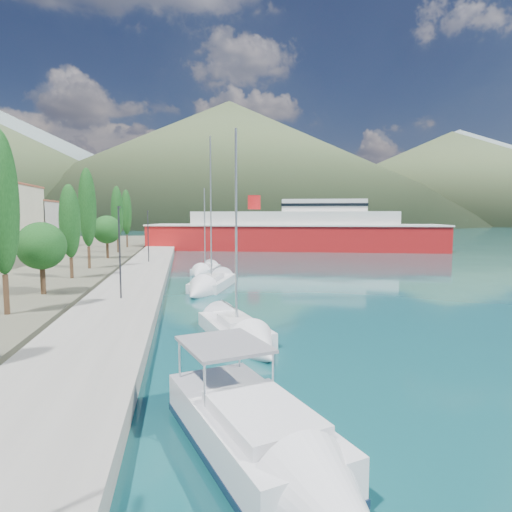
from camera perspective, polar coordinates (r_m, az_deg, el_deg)
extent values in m
plane|color=#11474B|center=(134.83, -7.59, 2.65)|extent=(1400.00, 1400.00, 0.00)
cube|color=gray|center=(41.22, -15.33, -2.96)|extent=(5.00, 88.00, 0.80)
cone|color=slate|center=(704.76, -2.74, 12.16)|extent=(760.00, 760.00, 180.00)
cone|color=slate|center=(749.87, 25.29, 9.71)|extent=(640.00, 640.00, 140.00)
cone|color=#405030|center=(420.16, -3.54, 12.34)|extent=(480.00, 480.00, 115.00)
cone|color=#405030|center=(476.83, 24.49, 9.53)|extent=(420.00, 420.00, 90.00)
cube|color=beige|center=(85.06, -28.32, 3.68)|extent=(9.00, 10.00, 8.00)
cube|color=#9E5138|center=(85.08, -28.45, 6.48)|extent=(9.20, 10.20, 0.30)
cylinder|color=#47301E|center=(27.85, -30.34, -4.45)|extent=(0.30, 0.30, 2.26)
ellipsoid|color=#164718|center=(27.52, -30.85, 6.17)|extent=(1.80, 1.80, 8.02)
cylinder|color=#47301E|center=(33.84, -26.53, -2.81)|extent=(0.36, 0.36, 2.09)
sphere|color=#164718|center=(33.61, -26.70, 1.22)|extent=(3.35, 3.35, 3.35)
cylinder|color=#47301E|center=(41.41, -23.37, -1.47)|extent=(0.30, 0.30, 1.83)
ellipsoid|color=#164718|center=(41.16, -23.59, 4.30)|extent=(1.80, 1.80, 6.50)
cylinder|color=#47301E|center=(48.44, -21.36, -0.18)|extent=(0.30, 0.30, 2.32)
ellipsoid|color=#164718|center=(48.26, -21.57, 6.05)|extent=(1.80, 1.80, 8.21)
cylinder|color=#47301E|center=(59.39, -19.19, 0.83)|extent=(0.36, 0.36, 2.29)
sphere|color=#164718|center=(59.25, -19.27, 3.35)|extent=(3.67, 3.67, 3.67)
cylinder|color=#47301E|center=(68.50, -17.92, 1.39)|extent=(0.30, 0.30, 2.21)
ellipsoid|color=#164718|center=(68.37, -18.04, 5.61)|extent=(1.80, 1.80, 7.85)
cylinder|color=#47301E|center=(79.16, -16.81, 1.93)|extent=(0.30, 0.30, 2.24)
ellipsoid|color=#164718|center=(79.04, -16.91, 5.61)|extent=(1.80, 1.80, 7.93)
cylinder|color=#2D2D33|center=(29.36, -17.72, 0.38)|extent=(0.12, 0.12, 6.00)
cube|color=#2D2D33|center=(29.52, -17.81, 6.23)|extent=(0.15, 0.50, 0.12)
cylinder|color=#2D2D33|center=(52.38, -14.19, 2.54)|extent=(0.12, 0.12, 6.00)
cube|color=#2D2D33|center=(52.58, -14.24, 5.82)|extent=(0.15, 0.50, 0.12)
cube|color=#101E34|center=(12.38, -0.96, -25.04)|extent=(3.89, 6.44, 0.68)
cube|color=silver|center=(12.00, -0.97, -21.84)|extent=(4.22, 6.81, 1.07)
cube|color=#101E34|center=(12.23, -0.97, -23.86)|extent=(4.29, 6.90, 0.21)
cube|color=silver|center=(11.08, 0.84, -20.37)|extent=(2.81, 3.54, 0.39)
cube|color=slate|center=(12.80, -4.30, -11.66)|extent=(2.87, 3.16, 0.10)
cube|color=silver|center=(22.65, -2.92, -9.90)|extent=(3.52, 6.17, 0.93)
cube|color=silver|center=(22.14, -2.61, -8.61)|extent=(1.87, 2.56, 0.36)
cylinder|color=silver|center=(21.50, -2.66, 3.76)|extent=(0.12, 0.12, 9.80)
cone|color=silver|center=(19.32, 0.69, -12.61)|extent=(2.88, 3.14, 2.37)
cube|color=silver|center=(37.63, -5.75, -3.76)|extent=(4.76, 7.47, 0.99)
cube|color=silver|center=(37.09, -5.96, -2.87)|extent=(2.38, 3.16, 0.39)
cylinder|color=silver|center=(36.71, -6.05, 6.28)|extent=(0.12, 0.12, 12.13)
cone|color=silver|center=(33.39, -7.86, -4.95)|extent=(3.49, 3.94, 2.54)
cube|color=silver|center=(47.36, -6.69, -1.94)|extent=(3.57, 5.41, 0.85)
cube|color=silver|center=(46.97, -6.80, -1.31)|extent=(1.84, 2.29, 0.33)
cylinder|color=silver|center=(46.67, -6.86, 3.74)|extent=(0.12, 0.12, 8.55)
cone|color=silver|center=(44.30, -7.71, -2.46)|extent=(2.78, 2.87, 2.18)
cube|color=red|center=(79.39, 4.99, 2.28)|extent=(53.84, 25.72, 5.11)
cube|color=silver|center=(79.30, 5.00, 4.13)|extent=(54.29, 26.14, 0.27)
cube|color=silver|center=(79.28, 5.01, 4.92)|extent=(37.59, 19.22, 2.74)
cube|color=silver|center=(79.29, 9.01, 6.65)|extent=(16.15, 10.77, 2.19)
cylinder|color=red|center=(79.92, -0.25, 7.17)|extent=(2.37, 2.37, 2.56)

